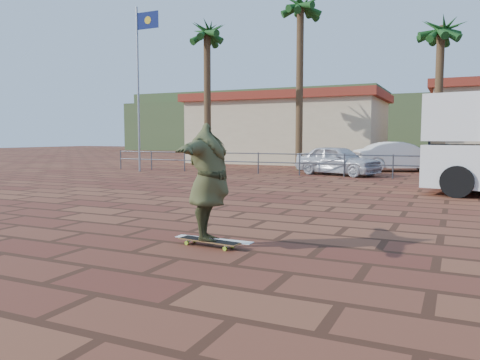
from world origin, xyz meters
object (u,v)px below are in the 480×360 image
Objects in this scene: car_silver at (338,160)px; longboard at (209,241)px; skateboarder at (209,182)px; car_white at (400,157)px.

longboard is at bearing -154.55° from car_silver.
skateboarder is at bearing -83.19° from longboard.
longboard is 0.24× the size of car_white.
car_white is (0.94, 18.17, 0.65)m from longboard.
longboard is 0.48× the size of skateboarder.
car_white is at bearing -16.49° from skateboarder.
car_silver is at bearing 102.26° from longboard.
car_white is at bearing -13.75° from car_silver.
skateboarder is at bearing -154.55° from car_silver.
skateboarder reaches higher than car_white.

